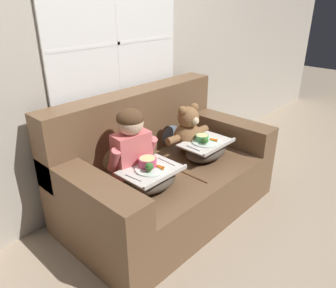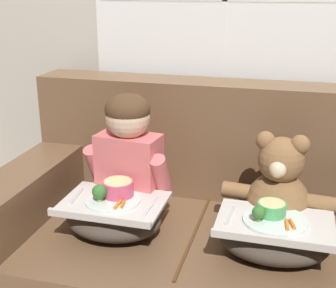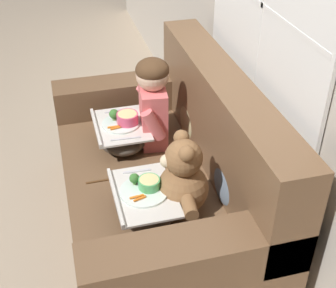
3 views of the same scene
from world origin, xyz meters
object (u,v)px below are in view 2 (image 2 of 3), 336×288
Objects in this scene: couch at (200,238)px; lap_tray_teddy at (274,237)px; teddy_bear at (278,192)px; lap_tray_child at (114,215)px; throw_pillow_behind_child at (147,160)px; child_figure at (129,150)px; throw_pillow_behind_teddy at (281,174)px.

lap_tray_teddy is (0.32, -0.21, 0.17)m from couch.
lap_tray_child is (-0.64, -0.19, -0.10)m from teddy_bear.
teddy_bear is (0.64, -0.25, 0.02)m from throw_pillow_behind_child.
couch reaches higher than lap_tray_child.
child_figure is 1.32× the size of lap_tray_child.
teddy_bear is (0.64, -0.00, -0.12)m from child_figure.
throw_pillow_behind_teddy is 0.25m from teddy_bear.
couch is at bearing 1.36° from child_figure.
throw_pillow_behind_child is 0.63× the size of child_figure.
throw_pillow_behind_child is at bearing 145.10° from lap_tray_teddy.
lap_tray_child is (-0.32, -0.20, 0.17)m from couch.
throw_pillow_behind_child is 1.04× the size of throw_pillow_behind_teddy.
throw_pillow_behind_teddy is at bearing 21.12° from child_figure.
lap_tray_child is at bearing -147.37° from couch.
child_figure reaches higher than lap_tray_teddy.
teddy_bear is at bearing 89.85° from lap_tray_teddy.
throw_pillow_behind_teddy reaches higher than lap_tray_teddy.
couch reaches higher than throw_pillow_behind_child.
throw_pillow_behind_teddy reaches higher than lap_tray_child.
child_figure is (-0.00, -0.25, 0.14)m from throw_pillow_behind_child.
teddy_bear is at bearing -2.25° from couch.
teddy_bear reaches higher than throw_pillow_behind_child.
couch reaches higher than throw_pillow_behind_teddy.
throw_pillow_behind_teddy is at bearing 89.86° from teddy_bear.
lap_tray_child is (-0.64, -0.44, -0.07)m from throw_pillow_behind_teddy.
teddy_bear is 1.12× the size of lap_tray_child.
lap_tray_child is at bearing -163.26° from teddy_bear.
lap_tray_teddy is at bearing -32.87° from couch.
throw_pillow_behind_teddy is at bearing 89.86° from lap_tray_teddy.
child_figure reaches higher than lap_tray_child.
child_figure reaches higher than throw_pillow_behind_teddy.
couch reaches higher than teddy_bear.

